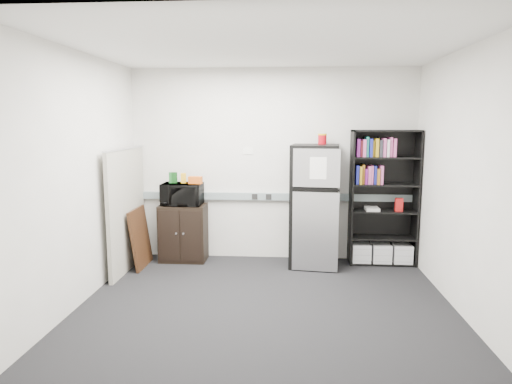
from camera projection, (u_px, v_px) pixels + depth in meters
The scene contains 18 objects.
floor at pixel (266, 304), 4.95m from camera, with size 4.00×4.00×0.00m, color black.
wall_back at pixel (272, 165), 6.47m from camera, with size 4.00×0.02×2.70m, color silver.
wall_right at pixel (464, 182), 4.60m from camera, with size 0.02×3.50×2.70m, color silver.
wall_left at pixel (80, 179), 4.89m from camera, with size 0.02×3.50×2.70m, color silver.
ceiling at pixel (267, 46), 4.54m from camera, with size 4.00×3.50×0.02m, color white.
electrical_raceway at pixel (272, 197), 6.51m from camera, with size 3.92×0.05×0.10m, color gray.
wall_note at pixel (248, 151), 6.46m from camera, with size 0.14×0.00×0.10m, color white.
bookshelf at pixel (383, 199), 6.24m from camera, with size 0.90×0.34×1.85m.
cubicle_partition at pixel (127, 209), 6.02m from camera, with size 0.06×1.30×1.62m.
cabinet at pixel (183, 233), 6.46m from camera, with size 0.64×0.43×0.81m.
microwave at pixel (182, 194), 6.36m from camera, with size 0.55×0.37×0.30m, color black.
snack_box_a at pixel (171, 178), 6.37m from camera, with size 0.07×0.05×0.15m, color #17521F.
snack_box_b at pixel (174, 178), 6.36m from camera, with size 0.07×0.05×0.15m, color #0D3A11.
snack_box_c at pixel (184, 178), 6.36m from camera, with size 0.07×0.05×0.14m, color gold.
snack_bag at pixel (195, 180), 6.30m from camera, with size 0.18×0.10×0.10m, color #CE5514.
refrigerator at pixel (314, 206), 6.18m from camera, with size 0.69×0.72×1.66m.
coffee_can at pixel (322, 138), 6.17m from camera, with size 0.12×0.12×0.16m.
framed_poster at pixel (140, 238), 6.18m from camera, with size 0.14×0.62×0.80m.
Camera 1 is at (0.23, -4.70, 1.95)m, focal length 32.00 mm.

